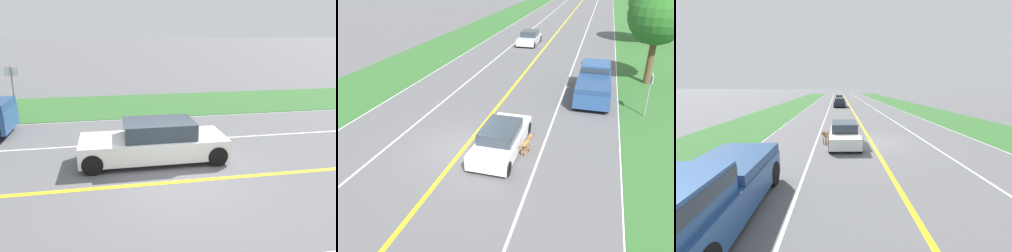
# 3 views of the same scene
# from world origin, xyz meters

# --- Properties ---
(ground_plane) EXTENTS (400.00, 400.00, 0.00)m
(ground_plane) POSITION_xyz_m (0.00, 0.00, 0.00)
(ground_plane) COLOR #5B5B5E
(centre_divider_line) EXTENTS (0.18, 160.00, 0.01)m
(centre_divider_line) POSITION_xyz_m (0.00, 0.00, 0.00)
(centre_divider_line) COLOR yellow
(centre_divider_line) RESTS_ON ground
(lane_edge_line_right) EXTENTS (0.14, 160.00, 0.01)m
(lane_edge_line_right) POSITION_xyz_m (7.00, 0.00, 0.00)
(lane_edge_line_right) COLOR white
(lane_edge_line_right) RESTS_ON ground
(lane_edge_line_left) EXTENTS (0.14, 160.00, 0.01)m
(lane_edge_line_left) POSITION_xyz_m (-7.00, 0.00, 0.00)
(lane_edge_line_left) COLOR white
(lane_edge_line_left) RESTS_ON ground
(lane_dash_same_dir) EXTENTS (0.10, 160.00, 0.01)m
(lane_dash_same_dir) POSITION_xyz_m (3.50, 0.00, 0.00)
(lane_dash_same_dir) COLOR white
(lane_dash_same_dir) RESTS_ON ground
(lane_dash_oncoming) EXTENTS (0.10, 160.00, 0.01)m
(lane_dash_oncoming) POSITION_xyz_m (-3.50, 0.00, 0.00)
(lane_dash_oncoming) COLOR white
(lane_dash_oncoming) RESTS_ON ground
(ego_car) EXTENTS (1.80, 4.60, 1.32)m
(ego_car) POSITION_xyz_m (1.72, 0.36, 0.62)
(ego_car) COLOR white
(ego_car) RESTS_ON ground
(dog) EXTENTS (0.45, 1.15, 0.87)m
(dog) POSITION_xyz_m (2.89, 0.45, 0.55)
(dog) COLOR olive
(dog) RESTS_ON ground
(pickup_truck) EXTENTS (2.07, 5.52, 1.86)m
(pickup_truck) POSITION_xyz_m (5.38, 8.57, 0.95)
(pickup_truck) COLOR #284C84
(pickup_truck) RESTS_ON ground
(oncoming_car) EXTENTS (1.90, 4.29, 1.41)m
(oncoming_car) POSITION_xyz_m (-1.89, 22.54, 0.65)
(oncoming_car) COLOR silver
(oncoming_car) RESTS_ON ground
(roadside_tree_right_near) EXTENTS (4.00, 4.00, 6.75)m
(roadside_tree_right_near) POSITION_xyz_m (8.95, 12.26, 4.72)
(roadside_tree_right_near) COLOR brown
(roadside_tree_right_near) RESTS_ON ground
(street_sign) EXTENTS (0.11, 0.64, 2.47)m
(street_sign) POSITION_xyz_m (8.34, 6.15, 1.56)
(street_sign) COLOR gray
(street_sign) RESTS_ON ground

